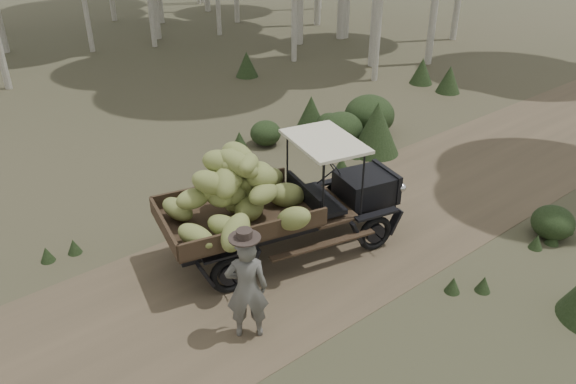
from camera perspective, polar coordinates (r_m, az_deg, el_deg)
name	(u,v)px	position (r m, az deg, el deg)	size (l,w,h in m)	color
ground	(242,282)	(10.00, -4.66, -9.12)	(120.00, 120.00, 0.00)	#473D2B
dirt_track	(242,282)	(10.00, -4.66, -9.10)	(70.00, 4.00, 0.01)	brown
banana_truck	(260,192)	(9.88, -2.83, -0.03)	(4.83, 2.60, 2.38)	black
farmer	(247,287)	(8.44, -4.21, -9.63)	(0.76, 0.71, 1.90)	#53514C
undergrowth	(325,234)	(10.31, 3.81, -4.24)	(22.40, 22.06, 1.37)	#233319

